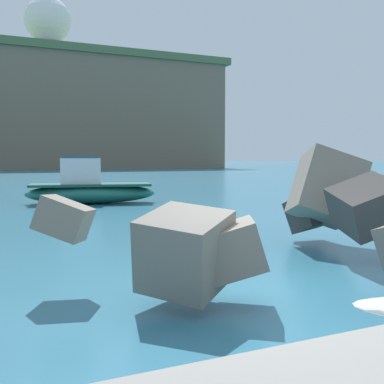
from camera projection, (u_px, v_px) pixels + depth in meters
ground_plane at (259, 301)px, 6.14m from camera, size 400.00×400.00×0.00m
breakwater_jetty at (295, 215)px, 7.50m from camera, size 31.24×5.84×2.30m
boat_near_left at (89, 189)px, 19.14m from camera, size 5.35×2.79×1.94m
radar_dome at (48, 26)px, 85.26m from camera, size 8.16×8.16×11.28m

